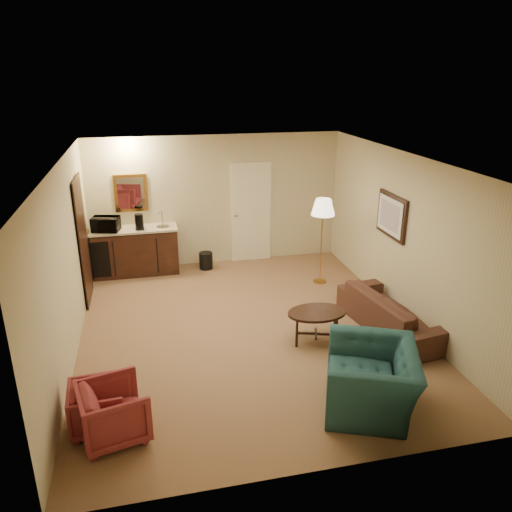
{
  "coord_description": "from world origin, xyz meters",
  "views": [
    {
      "loc": [
        -1.39,
        -6.68,
        3.75
      ],
      "look_at": [
        0.24,
        0.5,
        1.01
      ],
      "focal_mm": 35.0,
      "sensor_mm": 36.0,
      "label": 1
    }
  ],
  "objects_px": {
    "coffee_table": "(316,327)",
    "rose_chair_far": "(113,409)",
    "wetbar_cabinet": "(136,251)",
    "floor_lamp": "(322,242)",
    "teal_armchair": "(372,369)",
    "waste_bin": "(206,261)",
    "coffee_maker": "(139,222)",
    "microwave": "(105,223)",
    "rose_chair_near": "(97,404)",
    "sofa": "(393,306)"
  },
  "relations": [
    {
      "from": "coffee_table",
      "to": "rose_chair_far",
      "type": "bearing_deg",
      "value": -152.72
    },
    {
      "from": "waste_bin",
      "to": "coffee_maker",
      "type": "distance_m",
      "value": 1.53
    },
    {
      "from": "microwave",
      "to": "wetbar_cabinet",
      "type": "bearing_deg",
      "value": 21.9
    },
    {
      "from": "teal_armchair",
      "to": "rose_chair_far",
      "type": "bearing_deg",
      "value": -70.64
    },
    {
      "from": "rose_chair_far",
      "to": "microwave",
      "type": "distance_m",
      "value": 4.74
    },
    {
      "from": "coffee_table",
      "to": "rose_chair_near",
      "type": "bearing_deg",
      "value": -157.45
    },
    {
      "from": "microwave",
      "to": "teal_armchair",
      "type": "bearing_deg",
      "value": -42.97
    },
    {
      "from": "teal_armchair",
      "to": "floor_lamp",
      "type": "bearing_deg",
      "value": -168.7
    },
    {
      "from": "coffee_table",
      "to": "sofa",
      "type": "bearing_deg",
      "value": 4.61
    },
    {
      "from": "rose_chair_near",
      "to": "coffee_maker",
      "type": "distance_m",
      "value": 4.54
    },
    {
      "from": "teal_armchair",
      "to": "rose_chair_far",
      "type": "distance_m",
      "value": 2.92
    },
    {
      "from": "wetbar_cabinet",
      "to": "coffee_maker",
      "type": "relative_size",
      "value": 5.53
    },
    {
      "from": "wetbar_cabinet",
      "to": "waste_bin",
      "type": "distance_m",
      "value": 1.38
    },
    {
      "from": "sofa",
      "to": "rose_chair_far",
      "type": "distance_m",
      "value": 4.33
    },
    {
      "from": "floor_lamp",
      "to": "coffee_maker",
      "type": "distance_m",
      "value": 3.44
    },
    {
      "from": "waste_bin",
      "to": "rose_chair_near",
      "type": "bearing_deg",
      "value": -111.76
    },
    {
      "from": "sofa",
      "to": "microwave",
      "type": "bearing_deg",
      "value": 45.04
    },
    {
      "from": "coffee_table",
      "to": "floor_lamp",
      "type": "distance_m",
      "value": 2.29
    },
    {
      "from": "waste_bin",
      "to": "microwave",
      "type": "height_order",
      "value": "microwave"
    },
    {
      "from": "waste_bin",
      "to": "microwave",
      "type": "relative_size",
      "value": 0.69
    },
    {
      "from": "microwave",
      "to": "floor_lamp",
      "type": "bearing_deg",
      "value": -3.13
    },
    {
      "from": "sofa",
      "to": "waste_bin",
      "type": "height_order",
      "value": "sofa"
    },
    {
      "from": "wetbar_cabinet",
      "to": "rose_chair_far",
      "type": "xyz_separation_m",
      "value": [
        -0.25,
        -4.75,
        -0.11
      ]
    },
    {
      "from": "wetbar_cabinet",
      "to": "sofa",
      "type": "bearing_deg",
      "value": -40.14
    },
    {
      "from": "teal_armchair",
      "to": "waste_bin",
      "type": "distance_m",
      "value": 5.0
    },
    {
      "from": "rose_chair_far",
      "to": "waste_bin",
      "type": "distance_m",
      "value": 4.95
    },
    {
      "from": "waste_bin",
      "to": "sofa",
      "type": "bearing_deg",
      "value": -51.99
    },
    {
      "from": "rose_chair_far",
      "to": "coffee_maker",
      "type": "xyz_separation_m",
      "value": [
        0.36,
        4.64,
        0.72
      ]
    },
    {
      "from": "coffee_table",
      "to": "microwave",
      "type": "distance_m",
      "value": 4.52
    },
    {
      "from": "rose_chair_far",
      "to": "coffee_table",
      "type": "height_order",
      "value": "rose_chair_far"
    },
    {
      "from": "wetbar_cabinet",
      "to": "floor_lamp",
      "type": "height_order",
      "value": "floor_lamp"
    },
    {
      "from": "wetbar_cabinet",
      "to": "coffee_table",
      "type": "bearing_deg",
      "value": -52.4
    },
    {
      "from": "microwave",
      "to": "rose_chair_near",
      "type": "bearing_deg",
      "value": -75.53
    },
    {
      "from": "wetbar_cabinet",
      "to": "rose_chair_far",
      "type": "bearing_deg",
      "value": -93.01
    },
    {
      "from": "coffee_table",
      "to": "waste_bin",
      "type": "distance_m",
      "value": 3.45
    },
    {
      "from": "floor_lamp",
      "to": "rose_chair_far",
      "type": "bearing_deg",
      "value": -135.69
    },
    {
      "from": "floor_lamp",
      "to": "wetbar_cabinet",
      "type": "bearing_deg",
      "value": 159.79
    },
    {
      "from": "rose_chair_near",
      "to": "microwave",
      "type": "relative_size",
      "value": 1.21
    },
    {
      "from": "wetbar_cabinet",
      "to": "rose_chair_near",
      "type": "relative_size",
      "value": 2.77
    },
    {
      "from": "rose_chair_near",
      "to": "rose_chair_far",
      "type": "bearing_deg",
      "value": -141.26
    },
    {
      "from": "floor_lamp",
      "to": "microwave",
      "type": "distance_m",
      "value": 4.03
    },
    {
      "from": "rose_chair_far",
      "to": "coffee_table",
      "type": "distance_m",
      "value": 3.15
    },
    {
      "from": "coffee_table",
      "to": "microwave",
      "type": "xyz_separation_m",
      "value": [
        -3.05,
        3.23,
        0.84
      ]
    },
    {
      "from": "floor_lamp",
      "to": "coffee_table",
      "type": "bearing_deg",
      "value": -111.19
    },
    {
      "from": "coffee_table",
      "to": "coffee_maker",
      "type": "height_order",
      "value": "coffee_maker"
    },
    {
      "from": "sofa",
      "to": "coffee_table",
      "type": "bearing_deg",
      "value": 85.72
    },
    {
      "from": "rose_chair_near",
      "to": "floor_lamp",
      "type": "xyz_separation_m",
      "value": [
        3.79,
        3.31,
        0.51
      ]
    },
    {
      "from": "rose_chair_far",
      "to": "waste_bin",
      "type": "height_order",
      "value": "rose_chair_far"
    },
    {
      "from": "wetbar_cabinet",
      "to": "waste_bin",
      "type": "xyz_separation_m",
      "value": [
        1.35,
        -0.07,
        -0.29
      ]
    },
    {
      "from": "teal_armchair",
      "to": "coffee_table",
      "type": "bearing_deg",
      "value": -153.71
    }
  ]
}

